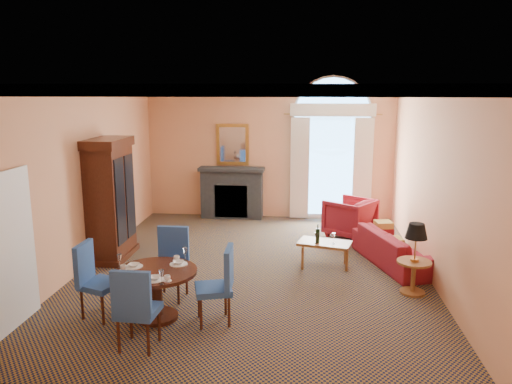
# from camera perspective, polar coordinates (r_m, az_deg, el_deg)

# --- Properties ---
(ground) EXTENTS (7.50, 7.50, 0.00)m
(ground) POSITION_cam_1_polar(r_m,az_deg,el_deg) (8.97, -0.32, -8.82)
(ground) COLOR #111837
(ground) RESTS_ON ground
(room_envelope) EXTENTS (6.04, 7.52, 3.45)m
(room_envelope) POSITION_cam_1_polar(r_m,az_deg,el_deg) (9.08, -0.05, 7.72)
(room_envelope) COLOR #ECA270
(room_envelope) RESTS_ON ground
(armoire) EXTENTS (0.65, 1.15, 2.26)m
(armoire) POSITION_cam_1_polar(r_m,az_deg,el_deg) (9.66, -16.34, -1.02)
(armoire) COLOR black
(armoire) RESTS_ON ground
(dining_table) EXTENTS (1.13, 1.13, 0.91)m
(dining_table) POSITION_cam_1_polar(r_m,az_deg,el_deg) (7.12, -11.30, -10.16)
(dining_table) COLOR black
(dining_table) RESTS_ON ground
(dining_chair_north) EXTENTS (0.52, 0.52, 1.08)m
(dining_chair_north) POSITION_cam_1_polar(r_m,az_deg,el_deg) (7.80, -9.59, -7.40)
(dining_chair_north) COLOR #23498C
(dining_chair_north) RESTS_ON ground
(dining_chair_south) EXTENTS (0.51, 0.51, 1.08)m
(dining_chair_south) POSITION_cam_1_polar(r_m,az_deg,el_deg) (6.31, -13.66, -12.37)
(dining_chair_south) COLOR #23498C
(dining_chair_south) RESTS_ON ground
(dining_chair_east) EXTENTS (0.59, 0.59, 1.08)m
(dining_chair_east) POSITION_cam_1_polar(r_m,az_deg,el_deg) (6.86, -4.04, -10.02)
(dining_chair_east) COLOR #23498C
(dining_chair_east) RESTS_ON ground
(dining_chair_west) EXTENTS (0.62, 0.62, 1.08)m
(dining_chair_west) POSITION_cam_1_polar(r_m,az_deg,el_deg) (7.36, -18.14, -9.04)
(dining_chair_west) COLOR #23498C
(dining_chair_west) RESTS_ON ground
(sofa) EXTENTS (1.42, 2.21, 0.60)m
(sofa) POSITION_cam_1_polar(r_m,az_deg,el_deg) (9.48, 15.64, -6.19)
(sofa) COLOR maroon
(sofa) RESTS_ON ground
(armchair) EXTENTS (1.27, 1.26, 0.84)m
(armchair) POSITION_cam_1_polar(r_m,az_deg,el_deg) (10.95, 10.67, -2.89)
(armchair) COLOR maroon
(armchair) RESTS_ON ground
(coffee_table) EXTENTS (1.02, 0.72, 0.81)m
(coffee_table) POSITION_cam_1_polar(r_m,az_deg,el_deg) (9.03, 7.80, -5.87)
(coffee_table) COLOR #955B2C
(coffee_table) RESTS_ON ground
(side_table) EXTENTS (0.53, 0.53, 1.11)m
(side_table) POSITION_cam_1_polar(r_m,az_deg,el_deg) (8.12, 17.73, -6.29)
(side_table) COLOR #955B2C
(side_table) RESTS_ON ground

